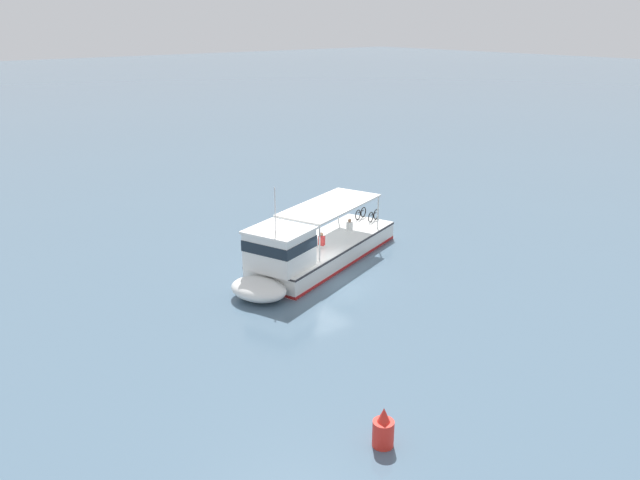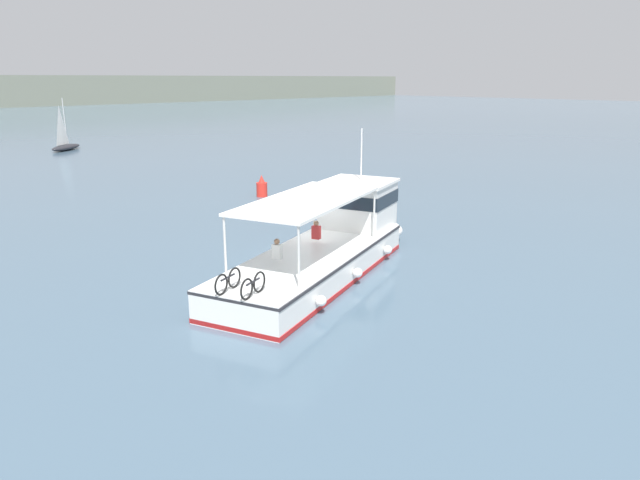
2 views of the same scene
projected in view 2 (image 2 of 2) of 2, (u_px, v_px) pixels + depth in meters
The scene contains 4 objects.
ground_plane at pixel (312, 258), 24.66m from camera, with size 400.00×400.00×0.00m, color slate.
ferry_main at pixel (331, 243), 23.22m from camera, with size 13.02×7.02×5.32m.
sailboat_horizon_west at pixel (66, 145), 61.53m from camera, with size 4.68×4.00×5.40m.
channel_buoy at pixel (262, 188), 37.42m from camera, with size 0.70×0.70×1.40m.
Camera 2 is at (-16.54, -16.76, 7.37)m, focal length 32.60 mm.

